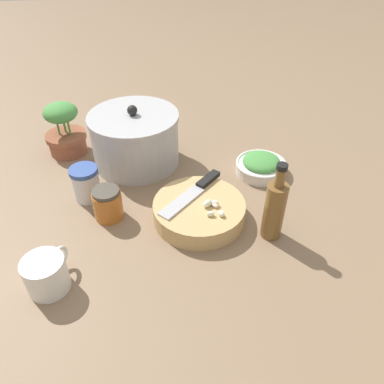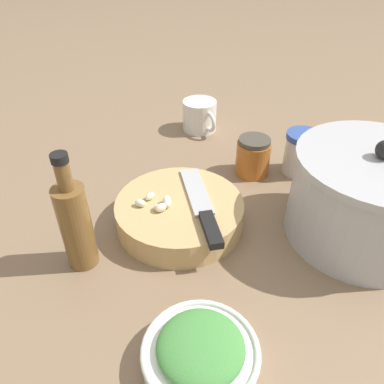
% 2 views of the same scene
% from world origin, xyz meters
% --- Properties ---
extents(ground_plane, '(5.00, 5.00, 0.00)m').
position_xyz_m(ground_plane, '(0.00, 0.00, 0.00)').
color(ground_plane, '#7F664C').
extents(cutting_board, '(0.22, 0.22, 0.05)m').
position_xyz_m(cutting_board, '(0.05, -0.03, 0.02)').
color(cutting_board, tan).
rests_on(cutting_board, ground_plane).
extents(chef_knife, '(0.17, 0.18, 0.01)m').
position_xyz_m(chef_knife, '(0.05, 0.02, 0.05)').
color(chef_knife, black).
rests_on(chef_knife, cutting_board).
extents(garlic_cloves, '(0.05, 0.06, 0.02)m').
position_xyz_m(garlic_cloves, '(0.08, -0.05, 0.05)').
color(garlic_cloves, silver).
rests_on(garlic_cloves, cutting_board).
extents(herb_bowl, '(0.14, 0.14, 0.05)m').
position_xyz_m(herb_bowl, '(0.25, 0.15, 0.02)').
color(herb_bowl, silver).
rests_on(herb_bowl, ground_plane).
extents(spice_jar, '(0.07, 0.07, 0.09)m').
position_xyz_m(spice_jar, '(-0.23, 0.08, 0.05)').
color(spice_jar, silver).
rests_on(spice_jar, ground_plane).
extents(coffee_mug, '(0.08, 0.11, 0.08)m').
position_xyz_m(coffee_mug, '(-0.27, -0.20, 0.04)').
color(coffee_mug, silver).
rests_on(coffee_mug, ground_plane).
extents(honey_jar, '(0.07, 0.07, 0.08)m').
position_xyz_m(honey_jar, '(-0.17, 0.00, 0.04)').
color(honey_jar, '#B26023').
rests_on(honey_jar, ground_plane).
extents(oil_bottle, '(0.05, 0.05, 0.20)m').
position_xyz_m(oil_bottle, '(0.21, -0.10, 0.08)').
color(oil_bottle, brown).
rests_on(oil_bottle, ground_plane).
extents(stock_pot, '(0.25, 0.25, 0.18)m').
position_xyz_m(stock_pot, '(-0.10, 0.24, 0.08)').
color(stock_pot, '#B2B2B7').
rests_on(stock_pot, ground_plane).
extents(potted_herb, '(0.12, 0.12, 0.16)m').
position_xyz_m(potted_herb, '(-0.31, 0.31, 0.07)').
color(potted_herb, '#935138').
rests_on(potted_herb, ground_plane).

